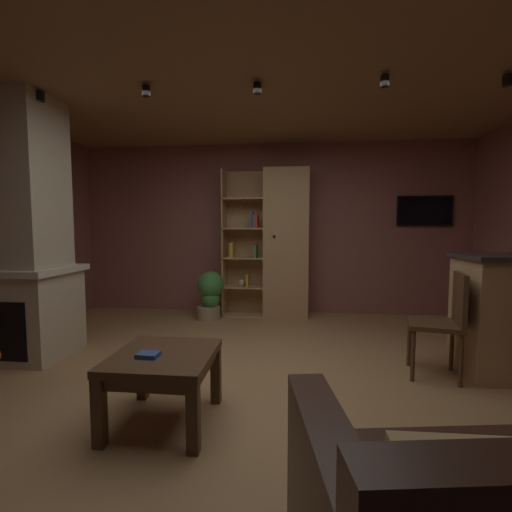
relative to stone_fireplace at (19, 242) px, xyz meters
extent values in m
cube|color=#A37A4C|center=(2.39, -0.52, -1.17)|extent=(5.87, 5.39, 0.02)
cube|color=#8E544C|center=(2.39, 2.21, 0.13)|extent=(5.99, 0.06, 2.58)
cube|color=#8E6B47|center=(2.39, -0.52, 1.42)|extent=(5.87, 5.39, 0.02)
cube|color=white|center=(1.91, 2.18, 0.14)|extent=(0.57, 0.01, 0.76)
cube|color=#BCAD8E|center=(0.00, 0.01, -0.74)|extent=(0.89, 0.71, 0.85)
cube|color=#BCAD8E|center=(0.00, 0.01, 0.55)|extent=(0.76, 0.61, 1.73)
cube|color=beige|center=(0.00, 0.01, -0.28)|extent=(0.97, 0.79, 0.06)
cube|color=tan|center=(2.61, 1.93, -0.09)|extent=(0.65, 0.38, 2.15)
cube|color=tan|center=(1.99, 2.11, -0.09)|extent=(0.60, 0.02, 2.15)
cube|color=tan|center=(1.70, 1.93, -0.09)|extent=(0.02, 0.38, 2.15)
sphere|color=black|center=(2.45, 1.72, 0.02)|extent=(0.04, 0.04, 0.04)
cube|color=tan|center=(1.99, 1.93, -1.15)|extent=(0.60, 0.38, 0.02)
cube|color=tan|center=(1.99, 1.93, -0.73)|extent=(0.60, 0.38, 0.02)
cube|color=tan|center=(1.99, 1.93, -0.30)|extent=(0.60, 0.38, 0.02)
cube|color=tan|center=(1.99, 1.93, 0.13)|extent=(0.60, 0.38, 0.02)
cube|color=tan|center=(1.99, 1.93, 0.56)|extent=(0.60, 0.38, 0.02)
cube|color=#B22D2D|center=(2.20, 1.87, 0.24)|extent=(0.03, 0.23, 0.20)
cube|color=gold|center=(2.06, 1.87, -0.63)|extent=(0.03, 0.23, 0.18)
cube|color=#387247|center=(2.17, 1.87, -0.20)|extent=(0.05, 0.23, 0.19)
cube|color=gold|center=(1.83, 1.87, -0.18)|extent=(0.05, 0.23, 0.22)
cube|color=#2D4C8C|center=(2.13, 1.87, 0.25)|extent=(0.03, 0.23, 0.22)
cube|color=brown|center=(2.16, 1.87, 0.24)|extent=(0.03, 0.23, 0.19)
sphere|color=beige|center=(1.96, 1.93, -0.68)|extent=(0.10, 0.10, 0.10)
cube|color=#4C331E|center=(1.87, -1.06, -0.71)|extent=(0.65, 0.69, 0.05)
cube|color=#4C331E|center=(1.87, -1.06, -0.78)|extent=(0.59, 0.62, 0.08)
cube|color=#4C331E|center=(1.58, -1.36, -0.95)|extent=(0.07, 0.07, 0.42)
cube|color=#4C331E|center=(2.15, -1.36, -0.95)|extent=(0.07, 0.07, 0.42)
cube|color=#4C331E|center=(1.58, -0.75, -0.95)|extent=(0.07, 0.07, 0.42)
cube|color=#4C331E|center=(2.15, -0.75, -0.95)|extent=(0.07, 0.07, 0.42)
cube|color=#2D4C8C|center=(1.80, -1.14, -0.67)|extent=(0.14, 0.11, 0.03)
cube|color=#4C331E|center=(3.95, -0.09, -0.70)|extent=(0.50, 0.50, 0.04)
cube|color=#4C331E|center=(4.14, -0.13, -0.46)|extent=(0.13, 0.40, 0.44)
cylinder|color=#4C331E|center=(3.81, 0.13, -0.93)|extent=(0.04, 0.04, 0.46)
cylinder|color=#4C331E|center=(3.73, -0.22, -0.93)|extent=(0.04, 0.04, 0.46)
cylinder|color=#4C331E|center=(4.16, 0.05, -0.93)|extent=(0.04, 0.04, 0.46)
cylinder|color=#4C331E|center=(4.09, -0.30, -0.93)|extent=(0.04, 0.04, 0.46)
cylinder|color=#9E896B|center=(1.52, 1.62, -1.07)|extent=(0.33, 0.33, 0.19)
sphere|color=#3D7F3D|center=(1.55, 1.62, -0.86)|extent=(0.27, 0.27, 0.27)
sphere|color=#3D7F3D|center=(1.55, 1.63, -0.67)|extent=(0.39, 0.39, 0.39)
cube|color=black|center=(4.62, 2.15, 0.39)|extent=(0.78, 0.05, 0.44)
cube|color=black|center=(4.62, 2.12, 0.39)|extent=(0.74, 0.01, 0.40)
cylinder|color=black|center=(0.40, -0.14, 1.34)|extent=(0.07, 0.07, 0.09)
cylinder|color=black|center=(1.42, -0.16, 1.34)|extent=(0.07, 0.07, 0.09)
cylinder|color=black|center=(2.40, -0.12, 1.34)|extent=(0.07, 0.07, 0.09)
cylinder|color=black|center=(3.46, -0.16, 1.34)|extent=(0.07, 0.07, 0.09)
cylinder|color=black|center=(4.45, -0.07, 1.34)|extent=(0.07, 0.07, 0.09)
camera|label=1|loc=(2.71, -3.26, 0.14)|focal=24.81mm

